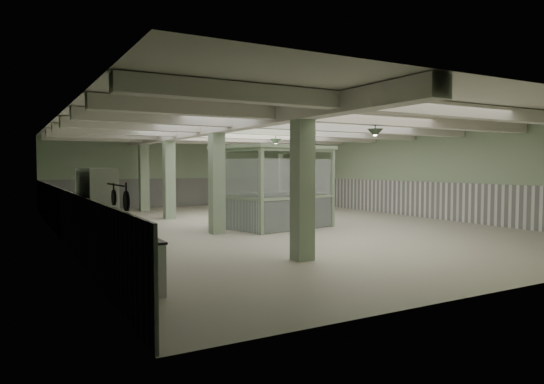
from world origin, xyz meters
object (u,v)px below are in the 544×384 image
prep_counter (113,250)px  filing_cabinet (318,207)px  walkin_cooler (97,218)px  guard_booth (272,173)px

prep_counter → filing_cabinet: bearing=31.5°
walkin_cooler → guard_booth: bearing=29.4°
walkin_cooler → filing_cabinet: walkin_cooler is taller
guard_booth → filing_cabinet: size_ratio=3.48×
prep_counter → guard_booth: 8.27m
walkin_cooler → filing_cabinet: size_ratio=1.86×
walkin_cooler → guard_booth: size_ratio=0.54×
prep_counter → filing_cabinet: filing_cabinet is taller
prep_counter → walkin_cooler: 1.44m
prep_counter → guard_booth: bearing=37.9°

